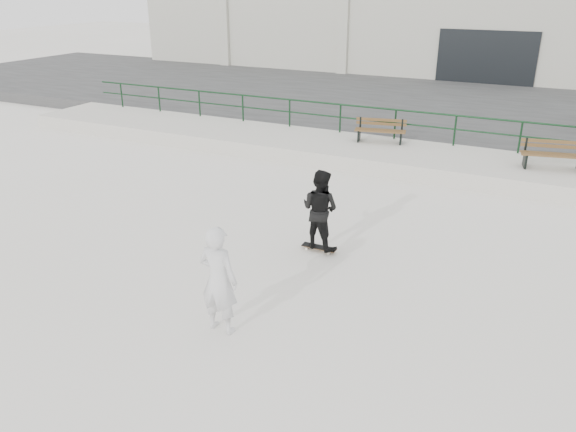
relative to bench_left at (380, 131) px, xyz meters
The scene contains 9 objects.
ground 10.32m from the bench_left, 82.60° to the right, with size 120.00×120.00×0.00m, color beige.
ledge 1.62m from the bench_left, 27.74° to the right, with size 30.00×3.00×0.50m, color beige.
parking_strip 7.94m from the bench_left, 80.37° to the left, with size 60.00×14.00×0.50m, color #363636.
railing 1.50m from the bench_left, 24.50° to the left, with size 28.00×0.06×1.03m.
bench_left is the anchor object (origin of this frame).
bench_right 5.37m from the bench_left, ahead, with size 1.82×0.86×0.81m.
skateboard 7.70m from the bench_left, 82.17° to the right, with size 0.78×0.22×0.09m.
standing_skater 7.66m from the bench_left, 82.17° to the right, with size 0.86×0.67×1.77m, color black.
seated_skater 11.15m from the bench_left, 86.16° to the right, with size 0.70×0.46×1.92m, color silver.
Camera 1 is at (4.01, -7.70, 5.49)m, focal length 35.00 mm.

